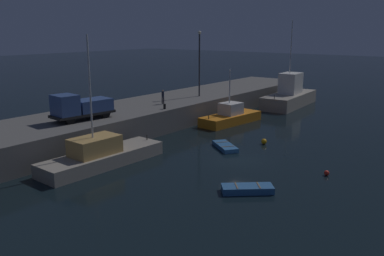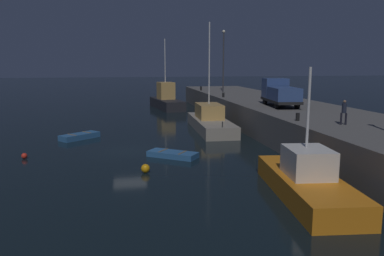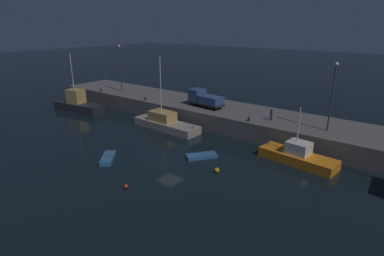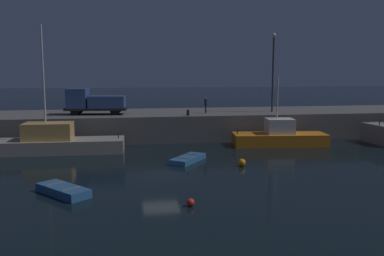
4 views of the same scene
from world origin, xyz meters
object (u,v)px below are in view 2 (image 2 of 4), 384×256
object	(u,v)px
lamp_post_west	(223,56)
bollard_central	(298,117)
fishing_boat_orange	(167,100)
bollard_west	(201,88)
mooring_buoy_mid	(24,156)
mooring_buoy_near	(145,168)
rowboat_white_mid	(173,154)
fishing_boat_white	(307,181)
utility_truck	(280,93)
dockworker	(344,111)
dinghy_orange_near	(80,136)
fishing_trawler_red	(210,121)
bollard_east	(223,95)

from	to	relation	value
lamp_post_west	bollard_central	xyz separation A→B (m)	(28.30, -2.29, -4.74)
bollard_central	lamp_post_west	bearing A→B (deg)	175.38
lamp_post_west	fishing_boat_orange	bearing A→B (deg)	-110.65
fishing_boat_orange	bollard_west	bearing A→B (deg)	91.32
mooring_buoy_mid	mooring_buoy_near	bearing A→B (deg)	57.92
mooring_buoy_near	mooring_buoy_mid	size ratio (longest dim) A/B	1.33
rowboat_white_mid	mooring_buoy_mid	xyz separation A→B (m)	(-1.48, -10.35, 0.01)
fishing_boat_white	utility_truck	size ratio (longest dim) A/B	1.42
lamp_post_west	bollard_west	distance (m)	6.20
dockworker	bollard_central	distance (m)	3.19
mooring_buoy_mid	dockworker	xyz separation A→B (m)	(5.08, 21.38, 3.33)
lamp_post_west	bollard_west	xyz separation A→B (m)	(-3.08, -2.58, -4.72)
fishing_boat_orange	fishing_boat_white	bearing A→B (deg)	3.18
utility_truck	bollard_west	size ratio (longest dim) A/B	10.42
fishing_boat_orange	rowboat_white_mid	world-z (taller)	fishing_boat_orange
fishing_boat_white	lamp_post_west	bearing A→B (deg)	171.17
dinghy_orange_near	utility_truck	world-z (taller)	utility_truck
fishing_trawler_red	dockworker	distance (m)	15.50
fishing_trawler_red	mooring_buoy_mid	world-z (taller)	fishing_trawler_red
fishing_trawler_red	fishing_boat_orange	xyz separation A→B (m)	(-19.30, -2.04, 0.33)
bollard_east	fishing_boat_white	bearing A→B (deg)	-6.78
bollard_east	lamp_post_west	bearing A→B (deg)	164.86
fishing_boat_white	fishing_trawler_red	bearing A→B (deg)	-179.58
fishing_boat_white	mooring_buoy_mid	xyz separation A→B (m)	(-10.99, -15.80, -0.62)
fishing_boat_orange	dockworker	distance (m)	34.44
mooring_buoy_near	bollard_west	bearing A→B (deg)	162.30
mooring_buoy_mid	utility_truck	size ratio (longest dim) A/B	0.07
fishing_boat_white	bollard_west	distance (m)	39.68
fishing_trawler_red	fishing_boat_orange	world-z (taller)	fishing_trawler_red
mooring_buoy_mid	bollard_west	size ratio (longest dim) A/B	0.68
fishing_trawler_red	bollard_east	world-z (taller)	fishing_trawler_red
mooring_buoy_near	lamp_post_west	size ratio (longest dim) A/B	0.06
fishing_trawler_red	rowboat_white_mid	world-z (taller)	fishing_trawler_red
mooring_buoy_near	dockworker	size ratio (longest dim) A/B	0.33
fishing_boat_white	utility_truck	xyz separation A→B (m)	(-17.24, 5.97, 3.04)
utility_truck	dinghy_orange_near	bearing A→B (deg)	-91.39
fishing_trawler_red	mooring_buoy_near	size ratio (longest dim) A/B	20.55
dockworker	bollard_east	distance (m)	21.88
utility_truck	bollard_east	xyz separation A→B (m)	(-10.42, -2.68, -0.99)
dinghy_orange_near	bollard_east	xyz separation A→B (m)	(-9.97, 15.96, 2.63)
dockworker	bollard_east	bearing A→B (deg)	-174.00
lamp_post_west	bollard_west	world-z (taller)	lamp_post_west
mooring_buoy_mid	rowboat_white_mid	bearing A→B (deg)	81.85
fishing_boat_orange	utility_truck	bearing A→B (deg)	20.23
dinghy_orange_near	lamp_post_west	bearing A→B (deg)	135.63
dinghy_orange_near	bollard_central	distance (m)	18.86
dockworker	lamp_post_west	bearing A→B (deg)	179.84
rowboat_white_mid	bollard_central	xyz separation A→B (m)	(1.39, 8.83, 2.68)
dinghy_orange_near	mooring_buoy_near	xyz separation A→B (m)	(11.81, 5.01, 0.03)
bollard_west	bollard_central	distance (m)	31.39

